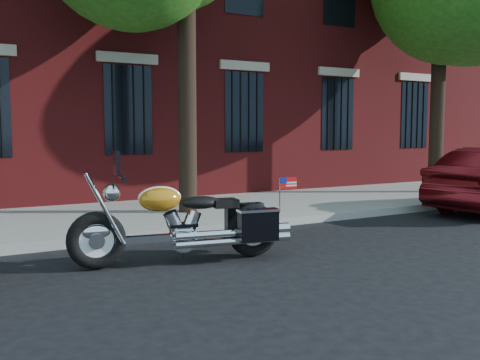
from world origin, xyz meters
TOP-DOWN VIEW (x-y plane):
  - ground at (0.00, 0.00)m, footprint 120.00×120.00m
  - curb at (0.00, 1.38)m, footprint 40.00×0.16m
  - sidewalk at (0.00, 3.26)m, footprint 40.00×3.60m
  - motorcycle at (-0.87, -0.30)m, footprint 2.89×1.16m

SIDE VIEW (x-z plane):
  - ground at x=0.00m, z-range 0.00..0.00m
  - curb at x=0.00m, z-range 0.00..0.15m
  - sidewalk at x=0.00m, z-range 0.00..0.15m
  - motorcycle at x=-0.87m, z-range -0.24..1.26m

